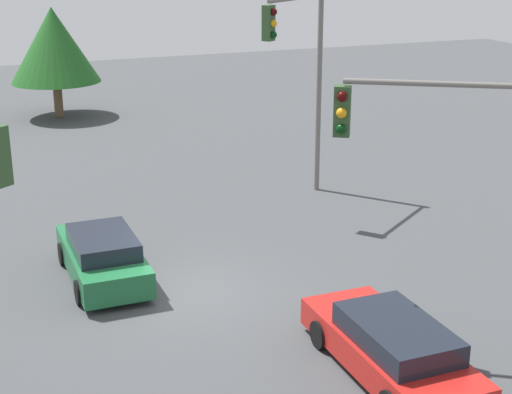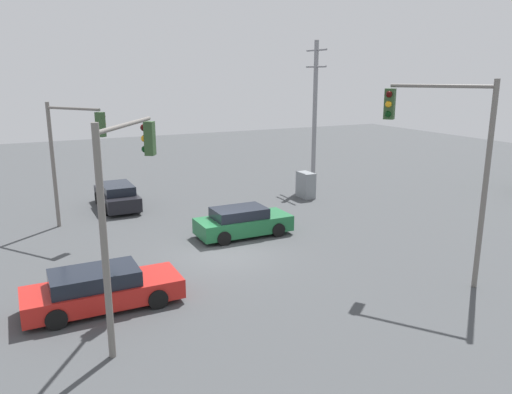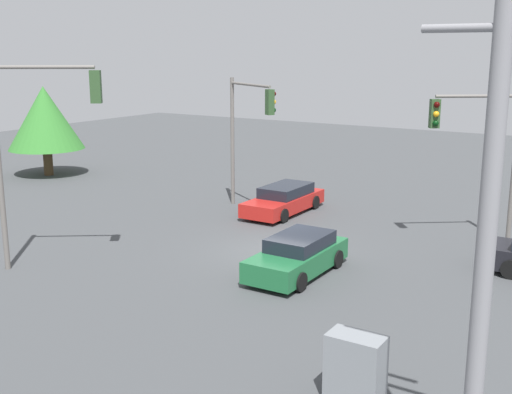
{
  "view_description": "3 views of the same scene",
  "coord_description": "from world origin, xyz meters",
  "px_view_note": "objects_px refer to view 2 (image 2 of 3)",
  "views": [
    {
      "loc": [
        -5.14,
        -17.5,
        8.58
      ],
      "look_at": [
        1.73,
        -0.47,
        2.46
      ],
      "focal_mm": 55.0,
      "sensor_mm": 36.0,
      "label": 1
    },
    {
      "loc": [
        17.78,
        -7.44,
        7.16
      ],
      "look_at": [
        -0.51,
        1.61,
        2.08
      ],
      "focal_mm": 35.0,
      "sensor_mm": 36.0,
      "label": 2
    },
    {
      "loc": [
        -11.42,
        19.41,
        7.24
      ],
      "look_at": [
        -0.45,
        2.05,
        2.56
      ],
      "focal_mm": 45.0,
      "sensor_mm": 36.0,
      "label": 3
    }
  ],
  "objects_px": {
    "sedan_red": "(101,289)",
    "sedan_green": "(243,222)",
    "traffic_signal_aux": "(72,145)",
    "electrical_cabinet": "(306,185)",
    "traffic_signal_cross": "(125,186)",
    "traffic_signal_main": "(448,148)",
    "sedan_dark": "(117,196)"
  },
  "relations": [
    {
      "from": "traffic_signal_aux",
      "to": "sedan_green",
      "type": "bearing_deg",
      "value": 21.75
    },
    {
      "from": "sedan_green",
      "to": "sedan_dark",
      "type": "height_order",
      "value": "sedan_dark"
    },
    {
      "from": "traffic_signal_cross",
      "to": "traffic_signal_aux",
      "type": "distance_m",
      "value": 10.25
    },
    {
      "from": "sedan_red",
      "to": "sedan_green",
      "type": "bearing_deg",
      "value": 122.96
    },
    {
      "from": "electrical_cabinet",
      "to": "traffic_signal_main",
      "type": "bearing_deg",
      "value": -10.34
    },
    {
      "from": "sedan_red",
      "to": "traffic_signal_aux",
      "type": "distance_m",
      "value": 9.29
    },
    {
      "from": "sedan_red",
      "to": "traffic_signal_cross",
      "type": "relative_size",
      "value": 0.79
    },
    {
      "from": "sedan_dark",
      "to": "sedan_red",
      "type": "height_order",
      "value": "sedan_dark"
    },
    {
      "from": "sedan_green",
      "to": "traffic_signal_cross",
      "type": "bearing_deg",
      "value": -46.01
    },
    {
      "from": "sedan_green",
      "to": "traffic_signal_main",
      "type": "distance_m",
      "value": 9.53
    },
    {
      "from": "sedan_red",
      "to": "sedan_dark",
      "type": "bearing_deg",
      "value": 166.59
    },
    {
      "from": "sedan_dark",
      "to": "sedan_red",
      "type": "distance_m",
      "value": 12.25
    },
    {
      "from": "sedan_dark",
      "to": "electrical_cabinet",
      "type": "distance_m",
      "value": 10.76
    },
    {
      "from": "sedan_green",
      "to": "traffic_signal_cross",
      "type": "height_order",
      "value": "traffic_signal_cross"
    },
    {
      "from": "sedan_red",
      "to": "electrical_cabinet",
      "type": "distance_m",
      "value": 16.25
    },
    {
      "from": "sedan_red",
      "to": "electrical_cabinet",
      "type": "bearing_deg",
      "value": 125.11
    },
    {
      "from": "sedan_dark",
      "to": "electrical_cabinet",
      "type": "height_order",
      "value": "electrical_cabinet"
    },
    {
      "from": "sedan_green",
      "to": "traffic_signal_main",
      "type": "xyz_separation_m",
      "value": [
        7.57,
        4.08,
        4.09
      ]
    },
    {
      "from": "sedan_green",
      "to": "sedan_red",
      "type": "bearing_deg",
      "value": -57.04
    },
    {
      "from": "sedan_green",
      "to": "traffic_signal_aux",
      "type": "bearing_deg",
      "value": -122.29
    },
    {
      "from": "sedan_green",
      "to": "electrical_cabinet",
      "type": "distance_m",
      "value": 7.98
    },
    {
      "from": "traffic_signal_main",
      "to": "sedan_green",
      "type": "bearing_deg",
      "value": -6.93
    },
    {
      "from": "sedan_red",
      "to": "traffic_signal_main",
      "type": "height_order",
      "value": "traffic_signal_main"
    },
    {
      "from": "traffic_signal_aux",
      "to": "electrical_cabinet",
      "type": "height_order",
      "value": "traffic_signal_aux"
    },
    {
      "from": "traffic_signal_main",
      "to": "traffic_signal_cross",
      "type": "distance_m",
      "value": 10.53
    },
    {
      "from": "sedan_green",
      "to": "electrical_cabinet",
      "type": "bearing_deg",
      "value": 127.35
    },
    {
      "from": "traffic_signal_aux",
      "to": "electrical_cabinet",
      "type": "relative_size",
      "value": 3.94
    },
    {
      "from": "traffic_signal_main",
      "to": "traffic_signal_aux",
      "type": "height_order",
      "value": "traffic_signal_main"
    },
    {
      "from": "traffic_signal_main",
      "to": "electrical_cabinet",
      "type": "xyz_separation_m",
      "value": [
        -12.42,
        2.27,
        -3.98
      ]
    },
    {
      "from": "sedan_red",
      "to": "traffic_signal_cross",
      "type": "distance_m",
      "value": 3.95
    },
    {
      "from": "sedan_dark",
      "to": "sedan_red",
      "type": "bearing_deg",
      "value": -103.41
    },
    {
      "from": "sedan_red",
      "to": "traffic_signal_aux",
      "type": "height_order",
      "value": "traffic_signal_aux"
    }
  ]
}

